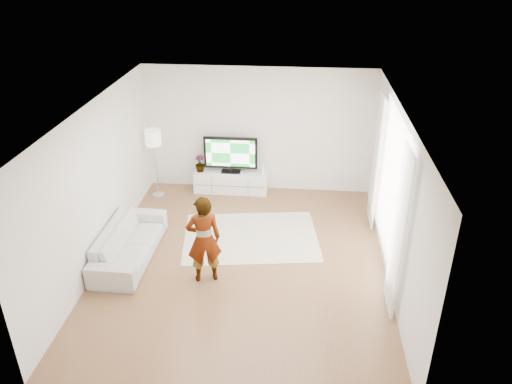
# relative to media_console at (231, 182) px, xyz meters

# --- Properties ---
(floor) EXTENTS (6.00, 6.00, 0.00)m
(floor) POSITION_rel_media_console_xyz_m (0.59, -2.76, -0.23)
(floor) COLOR #906541
(floor) RESTS_ON ground
(ceiling) EXTENTS (6.00, 6.00, 0.00)m
(ceiling) POSITION_rel_media_console_xyz_m (0.59, -2.76, 2.57)
(ceiling) COLOR white
(ceiling) RESTS_ON wall_back
(wall_left) EXTENTS (0.02, 6.00, 2.80)m
(wall_left) POSITION_rel_media_console_xyz_m (-1.91, -2.76, 1.17)
(wall_left) COLOR silver
(wall_left) RESTS_ON floor
(wall_right) EXTENTS (0.02, 6.00, 2.80)m
(wall_right) POSITION_rel_media_console_xyz_m (3.09, -2.76, 1.17)
(wall_right) COLOR silver
(wall_right) RESTS_ON floor
(wall_back) EXTENTS (5.00, 0.02, 2.80)m
(wall_back) POSITION_rel_media_console_xyz_m (0.59, 0.24, 1.17)
(wall_back) COLOR silver
(wall_back) RESTS_ON floor
(wall_front) EXTENTS (5.00, 0.02, 2.80)m
(wall_front) POSITION_rel_media_console_xyz_m (0.59, -5.76, 1.17)
(wall_front) COLOR silver
(wall_front) RESTS_ON floor
(window) EXTENTS (0.01, 2.60, 2.50)m
(window) POSITION_rel_media_console_xyz_m (3.07, -2.46, 1.22)
(window) COLOR white
(window) RESTS_ON wall_right
(curtain_near) EXTENTS (0.04, 0.70, 2.60)m
(curtain_near) POSITION_rel_media_console_xyz_m (2.99, -3.76, 1.12)
(curtain_near) COLOR white
(curtain_near) RESTS_ON floor
(curtain_far) EXTENTS (0.04, 0.70, 2.60)m
(curtain_far) POSITION_rel_media_console_xyz_m (2.99, -1.16, 1.12)
(curtain_far) COLOR white
(curtain_far) RESTS_ON floor
(media_console) EXTENTS (1.65, 0.47, 0.46)m
(media_console) POSITION_rel_media_console_xyz_m (0.00, 0.00, 0.00)
(media_console) COLOR white
(media_console) RESTS_ON floor
(television) EXTENTS (1.19, 0.23, 0.83)m
(television) POSITION_rel_media_console_xyz_m (0.00, 0.03, 0.68)
(television) COLOR black
(television) RESTS_ON media_console
(game_console) EXTENTS (0.08, 0.15, 0.20)m
(game_console) POSITION_rel_media_console_xyz_m (0.72, -0.00, 0.33)
(game_console) COLOR white
(game_console) RESTS_ON media_console
(potted_plant) EXTENTS (0.22, 0.22, 0.38)m
(potted_plant) POSITION_rel_media_console_xyz_m (-0.70, 0.00, 0.42)
(potted_plant) COLOR #3F7238
(potted_plant) RESTS_ON media_console
(rug) EXTENTS (2.79, 2.18, 0.01)m
(rug) POSITION_rel_media_console_xyz_m (0.65, -1.93, -0.23)
(rug) COLOR beige
(rug) RESTS_ON floor
(player) EXTENTS (0.65, 0.52, 1.56)m
(player) POSITION_rel_media_console_xyz_m (0.02, -3.32, 0.56)
(player) COLOR #334772
(player) RESTS_ON rug
(sofa) EXTENTS (0.85, 2.12, 0.62)m
(sofa) POSITION_rel_media_console_xyz_m (-1.45, -2.79, 0.08)
(sofa) COLOR beige
(sofa) RESTS_ON floor
(floor_lamp) EXTENTS (0.34, 0.34, 1.54)m
(floor_lamp) POSITION_rel_media_console_xyz_m (-1.61, -0.35, 1.07)
(floor_lamp) COLOR silver
(floor_lamp) RESTS_ON floor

